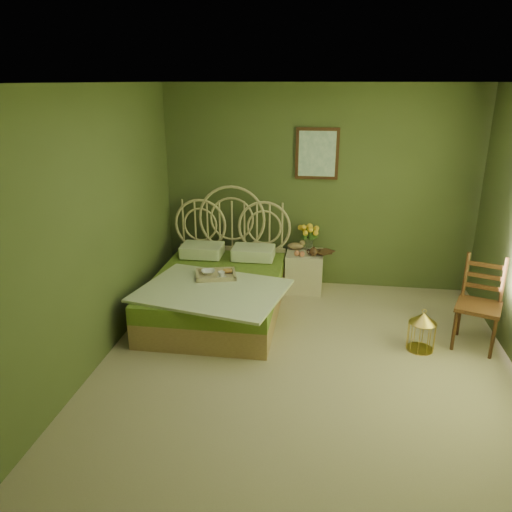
% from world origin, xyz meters
% --- Properties ---
extents(floor, '(4.50, 4.50, 0.00)m').
position_xyz_m(floor, '(0.00, 0.00, 0.00)').
color(floor, tan).
rests_on(floor, ground).
extents(ceiling, '(4.50, 4.50, 0.00)m').
position_xyz_m(ceiling, '(0.00, 0.00, 2.60)').
color(ceiling, silver).
rests_on(ceiling, wall_back).
extents(wall_back, '(4.00, 0.00, 4.00)m').
position_xyz_m(wall_back, '(0.00, 2.25, 1.30)').
color(wall_back, '#4F5D31').
rests_on(wall_back, floor).
extents(wall_left, '(0.00, 4.50, 4.50)m').
position_xyz_m(wall_left, '(-2.00, 0.00, 1.30)').
color(wall_left, '#4F5D31').
rests_on(wall_left, floor).
extents(wall_art, '(0.54, 0.04, 0.64)m').
position_xyz_m(wall_art, '(-0.03, 2.22, 1.75)').
color(wall_art, black).
rests_on(wall_art, wall_back).
extents(bed, '(1.70, 2.15, 1.33)m').
position_xyz_m(bed, '(-1.10, 1.15, 0.29)').
color(bed, tan).
rests_on(bed, floor).
extents(nightstand, '(0.47, 0.48, 0.95)m').
position_xyz_m(nightstand, '(-0.12, 1.99, 0.35)').
color(nightstand, beige).
rests_on(nightstand, floor).
extents(chair, '(0.54, 0.54, 0.95)m').
position_xyz_m(chair, '(1.70, 0.82, 0.53)').
color(chair, black).
rests_on(chair, floor).
extents(birdcage, '(0.27, 0.27, 0.41)m').
position_xyz_m(birdcage, '(1.14, 0.59, 0.20)').
color(birdcage, '#B9943B').
rests_on(birdcage, floor).
extents(book_lower, '(0.20, 0.24, 0.02)m').
position_xyz_m(book_lower, '(0.05, 2.00, 0.53)').
color(book_lower, '#381E0F').
rests_on(book_lower, nightstand).
extents(book_upper, '(0.28, 0.29, 0.02)m').
position_xyz_m(book_upper, '(0.05, 2.00, 0.55)').
color(book_upper, '#472819').
rests_on(book_upper, nightstand).
extents(cereal_bowl, '(0.19, 0.19, 0.04)m').
position_xyz_m(cereal_bowl, '(-1.19, 1.08, 0.54)').
color(cereal_bowl, white).
rests_on(cereal_bowl, bed).
extents(coffee_cup, '(0.10, 0.10, 0.08)m').
position_xyz_m(coffee_cup, '(-1.01, 0.97, 0.55)').
color(coffee_cup, white).
rests_on(coffee_cup, bed).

